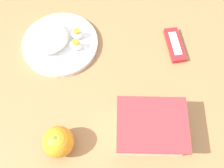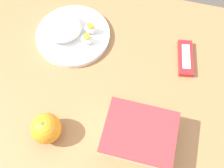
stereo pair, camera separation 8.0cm
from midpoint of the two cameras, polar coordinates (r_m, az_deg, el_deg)
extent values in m
plane|color=#4C4742|center=(1.50, -0.70, -14.14)|extent=(10.00, 10.00, 0.00)
cube|color=#996B42|center=(0.83, -1.24, -3.91)|extent=(1.13, 0.92, 0.03)
cylinder|color=brown|center=(1.42, 20.88, 5.57)|extent=(0.05, 0.05, 0.69)
cylinder|color=brown|center=(1.44, -21.42, 6.30)|extent=(0.05, 0.05, 0.69)
cube|color=white|center=(0.75, 5.37, -9.88)|extent=(0.18, 0.14, 0.07)
cube|color=beige|center=(0.76, 5.31, -10.09)|extent=(0.16, 0.13, 0.05)
cube|color=red|center=(0.71, 5.64, -9.01)|extent=(0.19, 0.16, 0.01)
ellipsoid|color=gray|center=(0.74, 9.27, -10.90)|extent=(0.06, 0.05, 0.02)
ellipsoid|color=gray|center=(0.74, 1.63, -8.65)|extent=(0.06, 0.05, 0.03)
sphere|color=orange|center=(0.75, -14.71, -12.41)|extent=(0.09, 0.09, 0.09)
cylinder|color=#4C662D|center=(0.71, -15.48, -11.61)|extent=(0.01, 0.01, 0.00)
cylinder|color=white|center=(0.92, -13.63, 8.28)|extent=(0.25, 0.25, 0.02)
ellipsoid|color=white|center=(0.91, -16.39, 9.44)|extent=(0.14, 0.13, 0.05)
ellipsoid|color=white|center=(0.90, -10.12, 10.38)|extent=(0.04, 0.03, 0.03)
cylinder|color=#F4A823|center=(0.89, -10.31, 11.07)|extent=(0.02, 0.02, 0.01)
ellipsoid|color=white|center=(0.88, -10.41, 8.03)|extent=(0.04, 0.03, 0.03)
cylinder|color=#F4A823|center=(0.86, -10.61, 8.70)|extent=(0.02, 0.02, 0.01)
cube|color=red|center=(0.91, 11.06, 8.10)|extent=(0.07, 0.14, 0.02)
cube|color=white|center=(0.90, 11.17, 8.47)|extent=(0.04, 0.10, 0.00)
camera|label=1|loc=(0.04, -92.88, -5.85)|focal=42.00mm
camera|label=2|loc=(0.04, 87.12, 5.85)|focal=42.00mm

